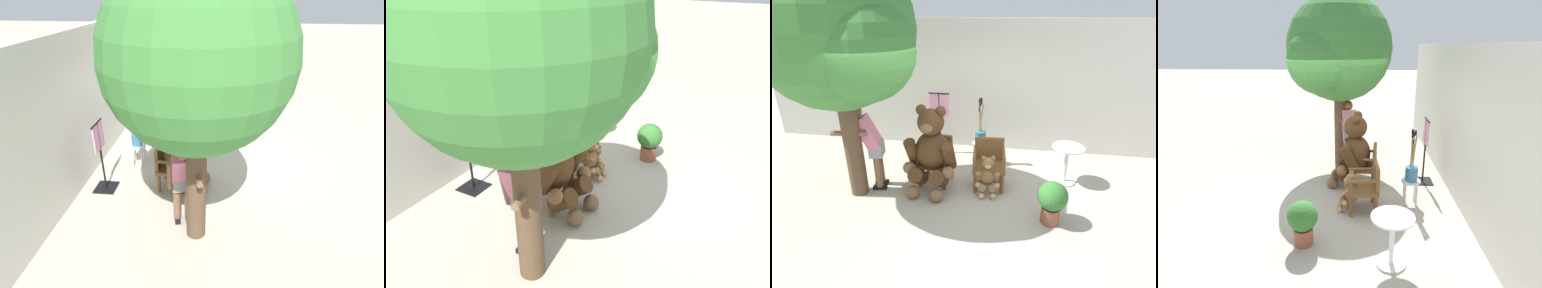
% 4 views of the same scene
% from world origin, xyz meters
% --- Properties ---
extents(ground_plane, '(60.00, 60.00, 0.00)m').
position_xyz_m(ground_plane, '(0.00, 0.00, 0.00)').
color(ground_plane, '#B2A899').
extents(back_wall, '(10.00, 0.16, 2.80)m').
position_xyz_m(back_wall, '(0.00, 2.40, 1.40)').
color(back_wall, beige).
rests_on(back_wall, ground).
extents(wooden_chair_left, '(0.60, 0.56, 0.86)m').
position_xyz_m(wooden_chair_left, '(-0.48, 0.67, 0.46)').
color(wooden_chair_left, brown).
rests_on(wooden_chair_left, ground).
extents(wooden_chair_right, '(0.60, 0.56, 0.86)m').
position_xyz_m(wooden_chair_right, '(0.48, 0.67, 0.46)').
color(wooden_chair_right, brown).
rests_on(wooden_chair_right, ground).
extents(teddy_bear_large, '(0.91, 0.89, 1.52)m').
position_xyz_m(teddy_bear_large, '(-0.49, 0.41, 0.74)').
color(teddy_bear_large, '#4C3019').
rests_on(teddy_bear_large, ground).
extents(teddy_bear_small, '(0.42, 0.41, 0.70)m').
position_xyz_m(teddy_bear_small, '(0.49, 0.39, 0.34)').
color(teddy_bear_small, olive).
rests_on(teddy_bear_small, ground).
extents(person_visitor, '(0.74, 0.58, 1.54)m').
position_xyz_m(person_visitor, '(-1.53, 0.27, 0.91)').
color(person_visitor, black).
rests_on(person_visitor, ground).
extents(white_stool, '(0.34, 0.34, 0.46)m').
position_xyz_m(white_stool, '(0.23, 1.47, 0.36)').
color(white_stool, silver).
rests_on(white_stool, ground).
extents(brush_bucket, '(0.22, 0.22, 0.95)m').
position_xyz_m(brush_bucket, '(0.23, 1.47, 0.67)').
color(brush_bucket, teal).
rests_on(brush_bucket, white_stool).
extents(round_side_table, '(0.56, 0.56, 0.72)m').
position_xyz_m(round_side_table, '(1.86, 1.00, 0.45)').
color(round_side_table, white).
rests_on(round_side_table, ground).
extents(patio_tree, '(2.43, 2.31, 3.85)m').
position_xyz_m(patio_tree, '(-1.61, -0.01, 2.63)').
color(patio_tree, brown).
rests_on(patio_tree, ground).
extents(potted_plant, '(0.44, 0.44, 0.68)m').
position_xyz_m(potted_plant, '(1.49, -0.23, 0.40)').
color(potted_plant, brown).
rests_on(potted_plant, ground).
extents(clothing_display_stand, '(0.44, 0.40, 1.36)m').
position_xyz_m(clothing_display_stand, '(-0.70, 1.87, 0.72)').
color(clothing_display_stand, black).
rests_on(clothing_display_stand, ground).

